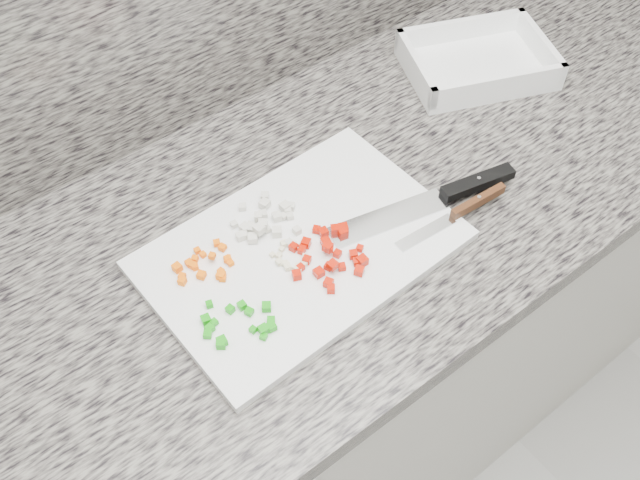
% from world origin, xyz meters
% --- Properties ---
extents(cabinet, '(3.92, 0.62, 0.86)m').
position_xyz_m(cabinet, '(0.00, 1.44, 0.43)').
color(cabinet, silver).
rests_on(cabinet, ground).
extents(countertop, '(3.96, 0.64, 0.04)m').
position_xyz_m(countertop, '(0.00, 1.44, 0.88)').
color(countertop, slate).
rests_on(countertop, cabinet).
extents(cutting_board, '(0.46, 0.31, 0.01)m').
position_xyz_m(cutting_board, '(-0.03, 1.39, 0.91)').
color(cutting_board, white).
rests_on(cutting_board, countertop).
extents(carrot_pile, '(0.09, 0.08, 0.02)m').
position_xyz_m(carrot_pile, '(-0.16, 1.44, 0.92)').
color(carrot_pile, '#FF6605').
rests_on(carrot_pile, cutting_board).
extents(onion_pile, '(0.11, 0.11, 0.02)m').
position_xyz_m(onion_pile, '(-0.05, 1.46, 0.92)').
color(onion_pile, beige).
rests_on(onion_pile, cutting_board).
extents(green_pepper_pile, '(0.10, 0.10, 0.01)m').
position_xyz_m(green_pepper_pile, '(-0.18, 1.33, 0.92)').
color(green_pepper_pile, '#15980D').
rests_on(green_pepper_pile, cutting_board).
extents(red_pepper_pile, '(0.12, 0.11, 0.02)m').
position_xyz_m(red_pepper_pile, '(-0.01, 1.35, 0.92)').
color(red_pepper_pile, '#BC1302').
rests_on(red_pepper_pile, cutting_board).
extents(garlic_pile, '(0.05, 0.06, 0.01)m').
position_xyz_m(garlic_pile, '(-0.06, 1.38, 0.92)').
color(garlic_pile, beige).
rests_on(garlic_pile, cutting_board).
extents(chef_knife, '(0.32, 0.10, 0.02)m').
position_xyz_m(chef_knife, '(0.21, 1.33, 0.92)').
color(chef_knife, silver).
rests_on(chef_knife, cutting_board).
extents(paring_knife, '(0.21, 0.03, 0.02)m').
position_xyz_m(paring_knife, '(0.21, 1.29, 0.92)').
color(paring_knife, silver).
rests_on(paring_knife, cutting_board).
extents(tray, '(0.31, 0.27, 0.05)m').
position_xyz_m(tray, '(0.48, 1.53, 0.92)').
color(tray, white).
rests_on(tray, countertop).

